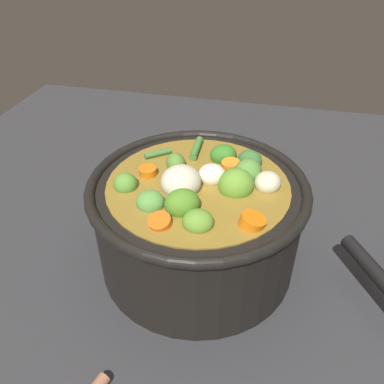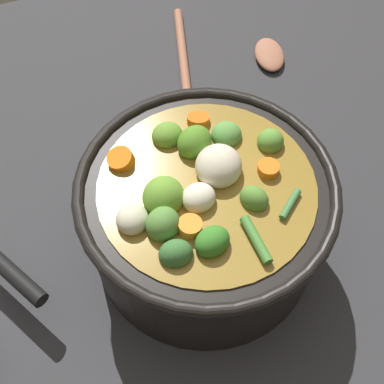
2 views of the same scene
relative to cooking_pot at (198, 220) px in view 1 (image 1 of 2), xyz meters
The scene contains 2 objects.
ground_plane 0.07m from the cooking_pot, 155.78° to the left, with size 1.10×1.10×0.00m, color #2D2D30.
cooking_pot is the anchor object (origin of this frame).
Camera 1 is at (0.08, -0.37, 0.40)m, focal length 36.32 mm.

